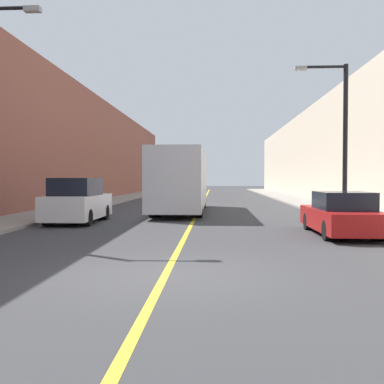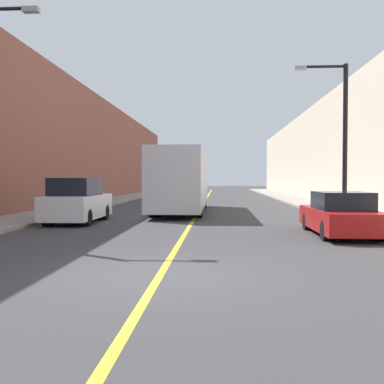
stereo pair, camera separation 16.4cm
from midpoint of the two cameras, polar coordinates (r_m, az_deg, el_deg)
The scene contains 10 objects.
ground_plane at distance 9.00m, azimuth -3.92°, elevation -10.43°, with size 200.00×200.00×0.00m, color #38383A.
sidewalk_left at distance 39.74m, azimuth -9.67°, elevation -0.91°, with size 2.87×72.00×0.13m, color gray.
sidewalk_right at distance 39.33m, azimuth 12.60°, elevation -0.95°, with size 2.87×72.00×0.13m, color gray.
building_row_left at distance 40.68m, azimuth -14.45°, elevation 5.37°, with size 4.00×72.00×8.99m, color brown.
building_row_right at distance 40.07m, azimuth 17.51°, elevation 4.74°, with size 4.00×72.00×8.07m, color beige.
road_center_line at distance 38.80m, azimuth 1.41°, elevation -1.03°, with size 0.16×72.00×0.01m, color gold.
bus at distance 25.08m, azimuth -1.56°, elevation 1.53°, with size 2.58×11.20×3.36m.
parked_suv_left at distance 19.74m, azimuth -14.56°, elevation -1.25°, with size 1.89×4.51×1.91m.
car_right_near at distance 15.76m, azimuth 18.17°, elevation -2.84°, with size 1.83×4.68×1.45m.
street_lamp_right at distance 20.25m, azimuth 18.12°, elevation 7.36°, with size 2.25×0.24×6.60m.
Camera 1 is at (0.98, -8.74, 1.90)m, focal length 42.00 mm.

